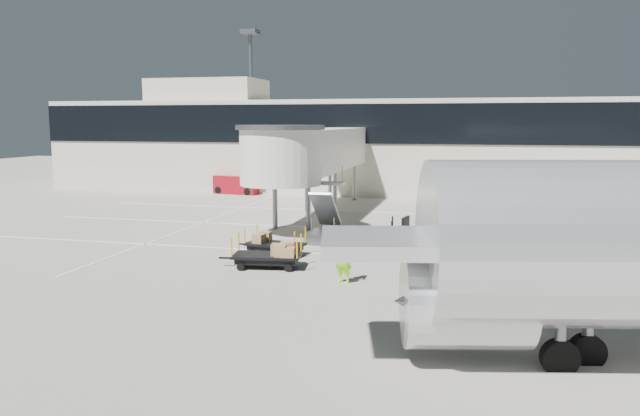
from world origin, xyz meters
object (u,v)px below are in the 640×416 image
at_px(belt_loader, 238,185).
at_px(box_cart_far, 274,245).
at_px(ground_worker, 344,259).
at_px(minivan, 572,213).
at_px(box_cart_near, 264,255).
at_px(suitcase_cart, 425,240).
at_px(baggage_tug, 420,238).

bearing_deg(belt_loader, box_cart_far, -54.44).
xyz_separation_m(ground_worker, belt_loader, (-15.06, 27.03, -0.18)).
xyz_separation_m(box_cart_far, minivan, (14.58, 10.56, 0.51)).
xyz_separation_m(box_cart_near, ground_worker, (3.85, -1.68, 0.43)).
height_order(suitcase_cart, ground_worker, ground_worker).
bearing_deg(minivan, box_cart_near, -117.50).
xyz_separation_m(minivan, belt_loader, (-25.36, 12.16, -0.20)).
relative_size(minivan, belt_loader, 1.04).
height_order(baggage_tug, box_cart_near, baggage_tug).
xyz_separation_m(suitcase_cart, box_cart_near, (-6.41, -5.10, -0.02)).
relative_size(box_cart_near, box_cart_far, 1.07).
bearing_deg(box_cart_far, box_cart_near, -72.22).
distance_m(box_cart_near, ground_worker, 4.22).
distance_m(box_cart_far, minivan, 18.00).
bearing_deg(baggage_tug, belt_loader, 141.31).
bearing_deg(minivan, baggage_tug, -115.87).
bearing_deg(suitcase_cart, belt_loader, 124.87).
relative_size(baggage_tug, suitcase_cart, 0.63).
distance_m(box_cart_near, belt_loader, 27.72).
bearing_deg(baggage_tug, box_cart_near, -128.91).
height_order(baggage_tug, ground_worker, ground_worker).
bearing_deg(ground_worker, suitcase_cart, 83.97).
xyz_separation_m(box_cart_far, ground_worker, (4.27, -4.31, 0.50)).
distance_m(baggage_tug, suitcase_cart, 0.32).
xyz_separation_m(baggage_tug, box_cart_near, (-6.18, -5.33, -0.05)).
bearing_deg(box_cart_near, suitcase_cart, 30.23).
relative_size(baggage_tug, box_cart_far, 0.76).
bearing_deg(suitcase_cart, minivan, 40.09).
xyz_separation_m(box_cart_near, minivan, (14.15, 13.19, 0.44)).
bearing_deg(box_cart_far, baggage_tug, 30.76).
relative_size(box_cart_near, ground_worker, 1.90).
height_order(baggage_tug, box_cart_far, baggage_tug).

